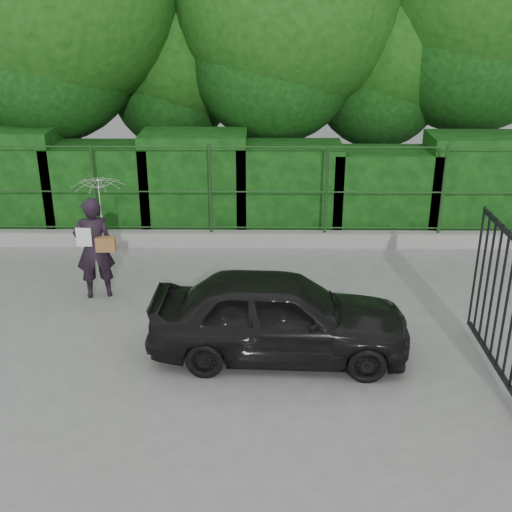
{
  "coord_description": "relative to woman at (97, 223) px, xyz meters",
  "views": [
    {
      "loc": [
        1.43,
        -7.71,
        4.84
      ],
      "look_at": [
        1.34,
        1.3,
        1.1
      ],
      "focal_mm": 45.0,
      "sensor_mm": 36.0,
      "label": 1
    }
  ],
  "objects": [
    {
      "name": "fence",
      "position": [
        1.5,
        2.32,
        -0.12
      ],
      "size": [
        14.13,
        0.06,
        1.8
      ],
      "color": "#1B3D18",
      "rests_on": "kerb"
    },
    {
      "name": "hedge",
      "position": [
        1.13,
        3.32,
        -0.31
      ],
      "size": [
        14.2,
        1.2,
        2.2
      ],
      "color": "black",
      "rests_on": "ground"
    },
    {
      "name": "woman",
      "position": [
        0.0,
        0.0,
        0.0
      ],
      "size": [
        0.94,
        0.86,
        2.08
      ],
      "color": "black",
      "rests_on": "ground"
    },
    {
      "name": "car",
      "position": [
        2.96,
        -1.9,
        -0.7
      ],
      "size": [
        3.71,
        1.62,
        1.24
      ],
      "primitive_type": "imported",
      "rotation": [
        0.0,
        0.0,
        1.53
      ],
      "color": "black",
      "rests_on": "ground"
    },
    {
      "name": "ground",
      "position": [
        1.28,
        -2.18,
        -1.32
      ],
      "size": [
        80.0,
        80.0,
        0.0
      ],
      "primitive_type": "plane",
      "color": "gray"
    },
    {
      "name": "kerb",
      "position": [
        1.28,
        2.32,
        -1.17
      ],
      "size": [
        14.0,
        0.25,
        0.3
      ],
      "primitive_type": "cube",
      "color": "#9E9E99",
      "rests_on": "ground"
    },
    {
      "name": "trees",
      "position": [
        2.42,
        5.55,
        3.3
      ],
      "size": [
        17.1,
        6.15,
        8.08
      ],
      "color": "black",
      "rests_on": "ground"
    }
  ]
}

